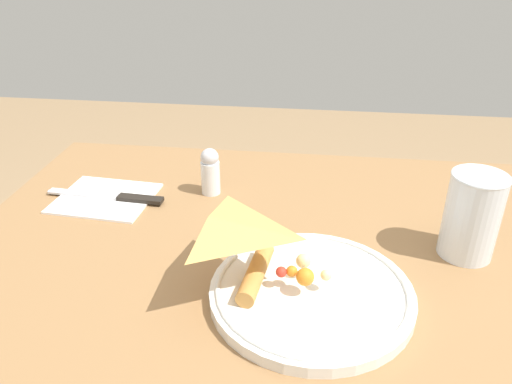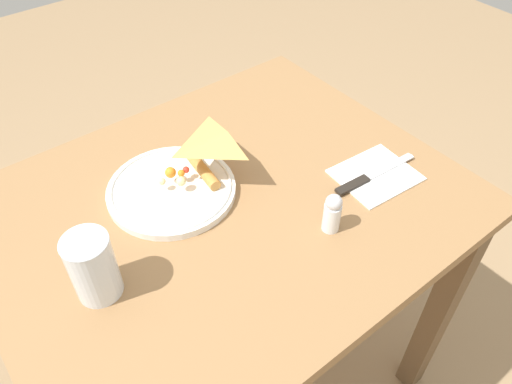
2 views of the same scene
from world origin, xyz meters
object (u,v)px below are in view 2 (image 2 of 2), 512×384
object	(u,v)px
butter_knife	(372,175)
milk_glass	(93,268)
salt_shaker	(332,213)
dining_table	(228,244)
plate_pizza	(173,187)
napkin_folded	(375,175)

from	to	relation	value
butter_knife	milk_glass	bearing A→B (deg)	175.01
salt_shaker	dining_table	bearing A→B (deg)	122.01
dining_table	milk_glass	world-z (taller)	milk_glass
plate_pizza	milk_glass	xyz separation A→B (m)	(-0.22, -0.13, 0.05)
butter_knife	salt_shaker	size ratio (longest dim) A/B	2.54
dining_table	salt_shaker	size ratio (longest dim) A/B	10.93
dining_table	plate_pizza	xyz separation A→B (m)	(-0.07, 0.09, 0.15)
milk_glass	butter_knife	size ratio (longest dim) A/B	0.59
milk_glass	salt_shaker	world-z (taller)	milk_glass
plate_pizza	napkin_folded	xyz separation A→B (m)	(0.36, -0.22, -0.01)
napkin_folded	salt_shaker	xyz separation A→B (m)	(-0.18, -0.05, 0.04)
napkin_folded	butter_knife	xyz separation A→B (m)	(-0.01, 0.00, 0.00)
dining_table	salt_shaker	bearing A→B (deg)	-57.99
dining_table	butter_knife	distance (m)	0.34
salt_shaker	milk_glass	bearing A→B (deg)	161.06
dining_table	butter_knife	bearing A→B (deg)	-25.41
butter_knife	plate_pizza	bearing A→B (deg)	151.90
milk_glass	salt_shaker	bearing A→B (deg)	-18.94
napkin_folded	butter_knife	world-z (taller)	butter_knife
napkin_folded	dining_table	bearing A→B (deg)	155.34
dining_table	butter_knife	size ratio (longest dim) A/B	4.30
butter_knife	dining_table	bearing A→B (deg)	158.59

